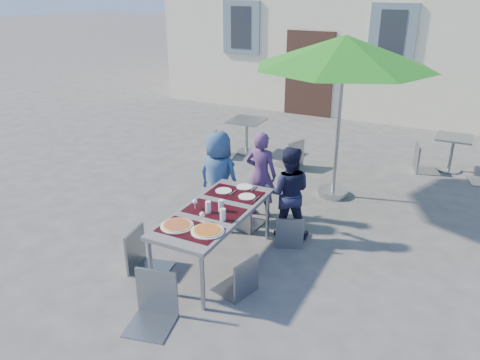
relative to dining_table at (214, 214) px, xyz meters
The scene contains 21 objects.
ground 0.92m from the dining_table, ahead, with size 90.00×90.00×0.00m, color #49494C.
dining_table is the anchor object (origin of this frame).
pizza_near_left 0.58m from the dining_table, 107.31° to the right, with size 0.38×0.38×0.03m.
pizza_near_right 0.55m from the dining_table, 68.11° to the right, with size 0.37×0.37×0.03m.
glassware 0.18m from the dining_table, 63.54° to the right, with size 0.52×0.41×0.15m.
place_settings 0.62m from the dining_table, 88.37° to the left, with size 0.62×0.49×0.01m.
child_0 1.21m from the dining_table, 116.65° to the left, with size 0.67×0.44×1.38m, color #2D4D7D.
child_1 1.51m from the dining_table, 92.24° to the left, with size 0.48×0.32×1.33m, color #58366F.
child_2 1.22m from the dining_table, 63.58° to the left, with size 0.64×0.37×1.32m, color #181A35.
chair_0 0.96m from the dining_table, 117.95° to the left, with size 0.50×0.51×0.88m.
chair_1 1.00m from the dining_table, 97.43° to the left, with size 0.50×0.50×1.05m.
chair_2 1.10m from the dining_table, 51.09° to the left, with size 0.49×0.49×0.85m.
chair_3 0.90m from the dining_table, 144.93° to the right, with size 0.51×0.51×1.00m.
chair_4 0.73m from the dining_table, 36.77° to the right, with size 0.49×0.49×0.90m.
chair_5 1.25m from the dining_table, 91.61° to the right, with size 0.55×0.56×1.04m.
patio_umbrella 3.26m from the dining_table, 74.68° to the left, with size 2.79×2.79×2.61m.
cafe_table_0 4.27m from the dining_table, 110.68° to the left, with size 0.67×0.67×0.72m.
bg_chair_l_0 4.04m from the dining_table, 118.52° to the left, with size 0.54×0.53×0.99m.
bg_chair_r_0 3.67m from the dining_table, 95.83° to the left, with size 0.58×0.58×1.02m.
cafe_table_1 5.39m from the dining_table, 63.55° to the left, with size 0.63×0.63×0.67m.
bg_chair_l_1 4.95m from the dining_table, 67.18° to the left, with size 0.55×0.54×0.99m.
Camera 1 is at (1.98, -4.43, 3.30)m, focal length 35.00 mm.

